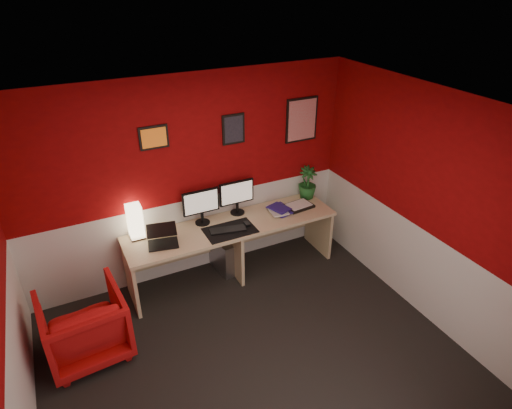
# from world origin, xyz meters

# --- Properties ---
(ground) EXTENTS (4.00, 3.50, 0.01)m
(ground) POSITION_xyz_m (0.00, 0.00, 0.00)
(ground) COLOR black
(ground) RESTS_ON ground
(ceiling) EXTENTS (4.00, 3.50, 0.01)m
(ceiling) POSITION_xyz_m (0.00, 0.00, 2.50)
(ceiling) COLOR white
(ceiling) RESTS_ON ground
(wall_back) EXTENTS (4.00, 0.01, 2.50)m
(wall_back) POSITION_xyz_m (0.00, 1.75, 1.25)
(wall_back) COLOR #91080A
(wall_back) RESTS_ON ground
(wall_right) EXTENTS (0.01, 3.50, 2.50)m
(wall_right) POSITION_xyz_m (2.00, 0.00, 1.25)
(wall_right) COLOR #91080A
(wall_right) RESTS_ON ground
(wainscot_back) EXTENTS (4.00, 0.01, 1.00)m
(wainscot_back) POSITION_xyz_m (0.00, 1.75, 0.50)
(wainscot_back) COLOR silver
(wainscot_back) RESTS_ON ground
(wainscot_left) EXTENTS (0.01, 3.50, 1.00)m
(wainscot_left) POSITION_xyz_m (-2.00, 0.00, 0.50)
(wainscot_left) COLOR silver
(wainscot_left) RESTS_ON ground
(wainscot_right) EXTENTS (0.01, 3.50, 1.00)m
(wainscot_right) POSITION_xyz_m (2.00, 0.00, 0.50)
(wainscot_right) COLOR silver
(wainscot_right) RESTS_ON ground
(desk) EXTENTS (2.60, 0.65, 0.73)m
(desk) POSITION_xyz_m (0.38, 1.41, 0.36)
(desk) COLOR tan
(desk) RESTS_ON ground
(shoji_lamp) EXTENTS (0.16, 0.16, 0.40)m
(shoji_lamp) POSITION_xyz_m (-0.71, 1.63, 0.93)
(shoji_lamp) COLOR #FFE5B2
(shoji_lamp) RESTS_ON desk
(laptop) EXTENTS (0.37, 0.29, 0.22)m
(laptop) POSITION_xyz_m (-0.49, 1.35, 0.84)
(laptop) COLOR black
(laptop) RESTS_ON desk
(monitor_left) EXTENTS (0.45, 0.06, 0.58)m
(monitor_left) POSITION_xyz_m (0.07, 1.60, 1.02)
(monitor_left) COLOR black
(monitor_left) RESTS_ON desk
(monitor_right) EXTENTS (0.45, 0.06, 0.58)m
(monitor_right) POSITION_xyz_m (0.55, 1.63, 1.02)
(monitor_right) COLOR black
(monitor_right) RESTS_ON desk
(desk_mat) EXTENTS (0.60, 0.38, 0.01)m
(desk_mat) POSITION_xyz_m (0.30, 1.29, 0.73)
(desk_mat) COLOR black
(desk_mat) RESTS_ON desk
(keyboard) EXTENTS (0.44, 0.23, 0.02)m
(keyboard) POSITION_xyz_m (0.28, 1.30, 0.74)
(keyboard) COLOR black
(keyboard) RESTS_ON desk_mat
(mouse) EXTENTS (0.07, 0.10, 0.03)m
(mouse) POSITION_xyz_m (0.53, 1.31, 0.75)
(mouse) COLOR black
(mouse) RESTS_ON desk_mat
(book_bottom) EXTENTS (0.29, 0.36, 0.03)m
(book_bottom) POSITION_xyz_m (0.95, 1.42, 0.75)
(book_bottom) COLOR navy
(book_bottom) RESTS_ON desk
(book_middle) EXTENTS (0.25, 0.32, 0.02)m
(book_middle) POSITION_xyz_m (0.90, 1.42, 0.77)
(book_middle) COLOR silver
(book_middle) RESTS_ON book_bottom
(book_top) EXTENTS (0.27, 0.31, 0.02)m
(book_top) POSITION_xyz_m (0.93, 1.38, 0.79)
(book_top) COLOR navy
(book_top) RESTS_ON book_middle
(zen_tray) EXTENTS (0.37, 0.29, 0.03)m
(zen_tray) POSITION_xyz_m (1.32, 1.42, 0.74)
(zen_tray) COLOR black
(zen_tray) RESTS_ON desk
(potted_plant) EXTENTS (0.25, 0.25, 0.44)m
(potted_plant) POSITION_xyz_m (1.56, 1.61, 0.95)
(potted_plant) COLOR #19591E
(potted_plant) RESTS_ON desk
(pc_tower) EXTENTS (0.26, 0.47, 0.45)m
(pc_tower) POSITION_xyz_m (0.31, 1.55, 0.23)
(pc_tower) COLOR #99999E
(pc_tower) RESTS_ON ground
(armchair) EXTENTS (0.83, 0.85, 0.71)m
(armchair) POSITION_xyz_m (-1.46, 0.87, 0.36)
(armchair) COLOR red
(armchair) RESTS_ON ground
(art_left) EXTENTS (0.32, 0.02, 0.26)m
(art_left) POSITION_xyz_m (-0.37, 1.74, 1.85)
(art_left) COLOR orange
(art_left) RESTS_ON wall_back
(art_center) EXTENTS (0.28, 0.02, 0.36)m
(art_center) POSITION_xyz_m (0.57, 1.74, 1.80)
(art_center) COLOR black
(art_center) RESTS_ON wall_back
(art_right) EXTENTS (0.44, 0.02, 0.56)m
(art_right) POSITION_xyz_m (1.50, 1.74, 1.78)
(art_right) COLOR red
(art_right) RESTS_ON wall_back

